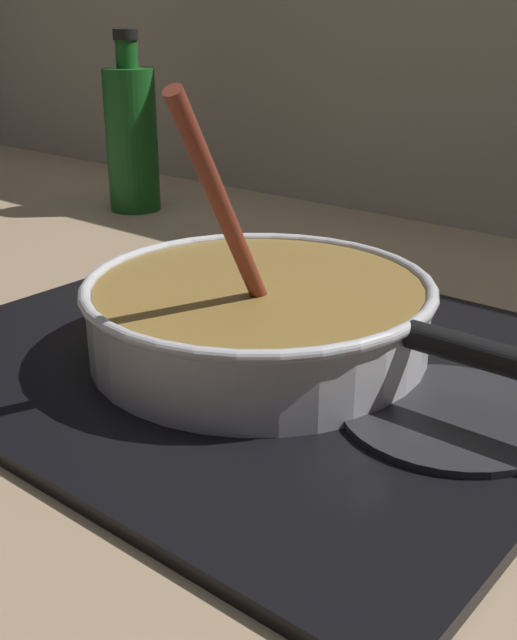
# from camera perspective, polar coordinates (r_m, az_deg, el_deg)

# --- Properties ---
(backsplash_wall) EXTENTS (2.40, 0.02, 0.55)m
(backsplash_wall) POSITION_cam_1_polar(r_m,az_deg,el_deg) (1.12, 17.13, 19.98)
(backsplash_wall) COLOR #B2A893
(backsplash_wall) RESTS_ON ground
(hob_plate) EXTENTS (0.56, 0.48, 0.01)m
(hob_plate) POSITION_cam_1_polar(r_m,az_deg,el_deg) (0.69, 0.00, -2.90)
(hob_plate) COLOR black
(hob_plate) RESTS_ON ground
(burner_ring) EXTENTS (0.18, 0.18, 0.01)m
(burner_ring) POSITION_cam_1_polar(r_m,az_deg,el_deg) (0.69, 0.00, -2.14)
(burner_ring) COLOR #592D0C
(burner_ring) RESTS_ON hob_plate
(spare_burner) EXTENTS (0.16, 0.16, 0.01)m
(spare_burner) POSITION_cam_1_polar(r_m,az_deg,el_deg) (0.60, 13.81, -6.73)
(spare_burner) COLOR #262628
(spare_burner) RESTS_ON hob_plate
(cooking_pan) EXTENTS (0.44, 0.30, 0.24)m
(cooking_pan) POSITION_cam_1_polar(r_m,az_deg,el_deg) (0.67, 0.09, 0.38)
(cooking_pan) COLOR silver
(cooking_pan) RESTS_ON hob_plate
(sauce_bottle) EXTENTS (0.08, 0.08, 0.27)m
(sauce_bottle) POSITION_cam_1_polar(r_m,az_deg,el_deg) (1.23, -9.24, 13.06)
(sauce_bottle) COLOR #19591E
(sauce_bottle) RESTS_ON ground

